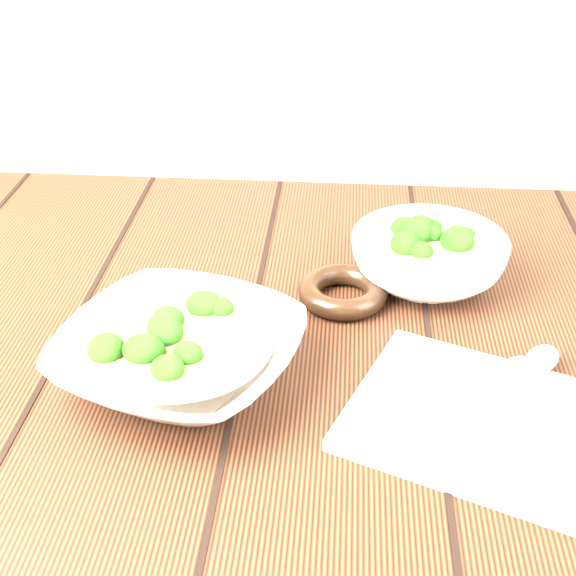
{
  "coord_description": "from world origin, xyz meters",
  "views": [
    {
      "loc": [
        0.08,
        -0.74,
        1.26
      ],
      "look_at": [
        0.02,
        0.01,
        0.8
      ],
      "focal_mm": 50.0,
      "sensor_mm": 36.0,
      "label": 1
    }
  ],
  "objects": [
    {
      "name": "table",
      "position": [
        0.0,
        0.0,
        0.63
      ],
      "size": [
        1.2,
        0.8,
        0.75
      ],
      "color": "#331A0E",
      "rests_on": "ground"
    },
    {
      "name": "soup_bowl_back",
      "position": [
        0.18,
        0.12,
        0.78
      ],
      "size": [
        0.23,
        0.23,
        0.07
      ],
      "color": "silver",
      "rests_on": "table"
    },
    {
      "name": "spoon_right",
      "position": [
        0.27,
        -0.09,
        0.77
      ],
      "size": [
        0.12,
        0.18,
        0.01
      ],
      "color": "#B9B6A3",
      "rests_on": "napkin"
    },
    {
      "name": "napkin",
      "position": [
        0.22,
        -0.15,
        0.76
      ],
      "size": [
        0.3,
        0.27,
        0.01
      ],
      "primitive_type": "cube",
      "rotation": [
        0.0,
        0.0,
        -0.38
      ],
      "color": "beige",
      "rests_on": "table"
    },
    {
      "name": "trivet",
      "position": [
        0.08,
        0.06,
        0.76
      ],
      "size": [
        0.12,
        0.12,
        0.03
      ],
      "primitive_type": "torus",
      "rotation": [
        0.0,
        0.0,
        -0.18
      ],
      "color": "black",
      "rests_on": "table"
    },
    {
      "name": "soup_bowl_front",
      "position": [
        -0.08,
        -0.1,
        0.78
      ],
      "size": [
        0.3,
        0.3,
        0.07
      ],
      "color": "silver",
      "rests_on": "table"
    },
    {
      "name": "spoon_left",
      "position": [
        0.24,
        -0.11,
        0.77
      ],
      "size": [
        0.14,
        0.17,
        0.01
      ],
      "color": "#B9B6A3",
      "rests_on": "napkin"
    }
  ]
}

